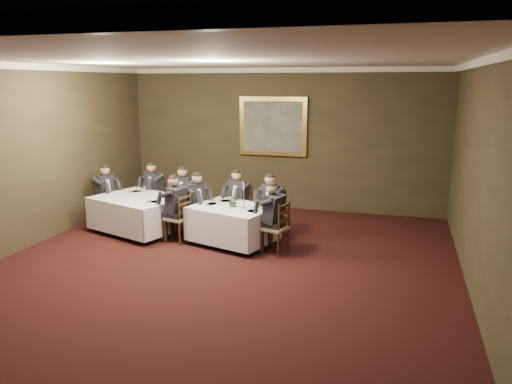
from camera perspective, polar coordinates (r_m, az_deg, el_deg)
The scene contains 28 objects.
ground at distance 8.32m, azimuth -5.25°, elevation -9.90°, with size 10.00×10.00×0.00m, color black.
ceiling at distance 7.70m, azimuth -5.79°, elevation 14.96°, with size 8.00×10.00×0.10m, color silver.
back_wall at distance 12.55m, azimuth 3.07°, elevation 6.01°, with size 8.00×0.10×3.50m, color #352F1A.
right_wall at distance 7.35m, azimuth 24.82°, elevation 0.27°, with size 0.10×10.00×3.50m, color #352F1A.
crown_molding at distance 7.70m, azimuth -5.78°, elevation 14.51°, with size 8.00×10.00×0.12m.
table_main at distance 9.88m, azimuth -2.65°, elevation -3.46°, with size 1.86×1.61×0.67m.
table_second at distance 10.96m, azimuth -13.22°, elevation -2.18°, with size 2.19×1.92×0.67m.
chair_main_backleft at distance 10.79m, azimuth -1.90°, elevation -2.99°, with size 0.56×0.55×1.00m.
diner_main_backleft at distance 10.72m, azimuth -1.95°, elevation -1.83°, with size 0.54×0.59×1.35m.
chair_main_backright at distance 10.34m, azimuth 1.89°, elevation -3.68°, with size 0.58×0.57×1.00m.
diner_main_backright at distance 10.27m, azimuth 1.86°, elevation -2.47°, with size 0.57×0.61×1.35m.
chair_main_endleft at distance 10.52m, azimuth -7.00°, elevation -3.48°, with size 0.55×0.56×1.00m.
diner_main_endleft at distance 10.45m, azimuth -6.99°, elevation -2.29°, with size 0.59×0.55×1.35m.
chair_main_endright at distance 9.40m, azimuth 2.25°, elevation -5.35°, with size 0.53×0.54×1.00m.
diner_main_endright at distance 9.33m, azimuth 2.20°, elevation -4.00°, with size 0.57×0.52×1.35m.
chair_sec_backleft at distance 11.96m, azimuth -11.35°, elevation -1.69°, with size 0.57×0.56×1.00m.
diner_sec_backleft at distance 11.90m, azimuth -11.44°, elevation -0.63°, with size 0.55×0.60×1.35m.
chair_sec_backright at distance 11.28m, azimuth -7.93°, elevation -2.42°, with size 0.56×0.55×1.00m.
diner_sec_backright at distance 11.21m, azimuth -8.01°, elevation -1.30°, with size 0.54×0.59×1.35m.
chair_sec_endright at distance 10.18m, azimuth -8.85°, elevation -4.08°, with size 0.50×0.52×1.00m.
diner_sec_endright at distance 10.12m, azimuth -8.94°, elevation -2.83°, with size 0.55×0.49×1.35m.
chair_sec_endleft at distance 11.87m, azimuth -16.89°, elevation -2.09°, with size 0.51×0.53×1.00m.
diner_sec_endleft at distance 11.81m, azimuth -16.92°, elevation -1.02°, with size 0.56×0.50×1.35m.
centerpiece at distance 9.75m, azimuth -2.65°, elevation -0.97°, with size 0.23×0.20×0.26m, color #2D5926.
candlestick at distance 9.64m, azimuth -1.41°, elevation -0.75°, with size 0.08×0.08×0.52m.
place_setting_table_main at distance 10.30m, azimuth -3.15°, elevation -0.81°, with size 0.33×0.31×0.14m.
place_setting_table_second at distance 11.48m, azimuth -13.20°, elevation 0.26°, with size 0.33×0.31×0.14m.
painting at distance 12.51m, azimuth 1.95°, elevation 7.50°, with size 1.72×0.09×1.46m.
Camera 1 is at (2.89, -7.13, 3.15)m, focal length 35.00 mm.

